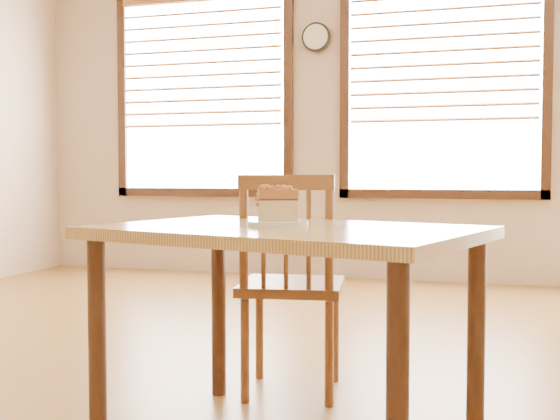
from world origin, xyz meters
name	(u,v)px	position (x,y,z in m)	size (l,w,h in m)	color
window_left	(203,81)	(-1.90, 3.97, 1.81)	(1.76, 0.10, 1.96)	white
window_right	(442,71)	(0.30, 3.97, 1.81)	(1.76, 0.10, 1.96)	white
wall_clock	(316,37)	(-0.80, 3.96, 2.15)	(0.26, 0.05, 0.26)	black
cafe_table_main	(286,255)	(0.05, 0.07, 0.65)	(1.40, 1.11, 0.75)	tan
cafe_chair_main	(291,283)	(-0.09, 0.62, 0.47)	(0.48, 0.48, 0.93)	brown
plate	(277,223)	(0.01, 0.09, 0.76)	(0.21, 0.21, 0.02)	white
cake_slice	(277,202)	(0.01, 0.09, 0.83)	(0.16, 0.14, 0.12)	#E1CC7F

